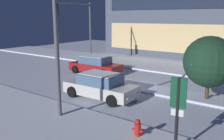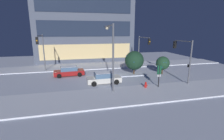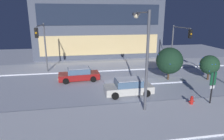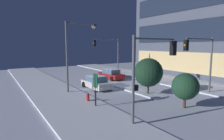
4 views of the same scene
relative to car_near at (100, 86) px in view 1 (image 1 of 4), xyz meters
name	(u,v)px [view 1 (image 1 of 4)]	position (x,y,z in m)	size (l,w,h in m)	color
ground	(135,88)	(0.63, 2.95, -0.71)	(52.00, 52.00, 0.00)	silver
curb_strip_near	(43,127)	(0.63, -4.79, -0.64)	(52.00, 5.20, 0.14)	silver
curb_strip_far	(177,68)	(0.63, 10.68, -0.64)	(52.00, 5.20, 0.14)	silver
median_strip	(164,92)	(2.70, 3.12, -0.64)	(9.00, 1.80, 0.14)	silver
car_near	(100,86)	(0.00, 0.00, 0.00)	(4.56, 2.16, 1.49)	silver
car_far	(95,65)	(-4.47, 4.88, 0.00)	(4.65, 2.31, 1.49)	maroon
traffic_light_corner_far_left	(77,21)	(-8.43, 6.90, 3.66)	(0.32, 5.03, 6.21)	#565960
street_lamp_arched	(71,14)	(0.38, -2.60, 4.19)	(0.56, 3.46, 7.44)	#565960
fire_hydrant	(138,129)	(4.44, -3.20, -0.31)	(0.48, 0.26, 0.84)	red
parking_info_sign	(178,106)	(6.05, -3.29, 1.05)	(0.55, 0.13, 2.77)	black
decorated_tree_left_of_median	(209,62)	(5.36, 3.10, 1.59)	(2.90, 2.90, 3.75)	#473323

